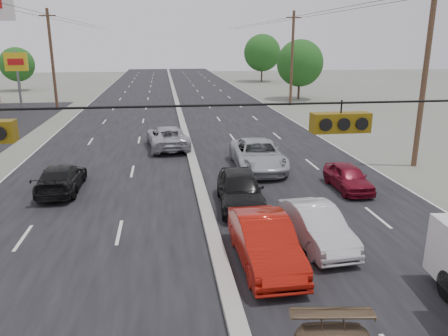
{
  "coord_description": "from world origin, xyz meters",
  "views": [
    {
      "loc": [
        -1.61,
        -7.3,
        6.83
      ],
      "look_at": [
        0.61,
        8.51,
        2.2
      ],
      "focal_mm": 35.0,
      "sensor_mm": 36.0,
      "label": 1
    }
  ],
  "objects_px": {
    "red_sedan": "(265,242)",
    "utility_pole_right_c": "(292,58)",
    "pole_sign_far": "(17,67)",
    "tree_left_far": "(17,64)",
    "oncoming_far": "(167,137)",
    "queue_car_a": "(240,189)",
    "tree_right_mid": "(300,63)",
    "queue_car_b": "(316,226)",
    "queue_car_c": "(258,155)",
    "queue_car_e": "(348,178)",
    "tree_right_far": "(262,53)",
    "utility_pole_left_c": "(52,59)",
    "utility_pole_right_b": "(425,75)",
    "oncoming_near": "(61,178)"
  },
  "relations": [
    {
      "from": "pole_sign_far",
      "to": "tree_left_far",
      "type": "bearing_deg",
      "value": 106.7
    },
    {
      "from": "queue_car_a",
      "to": "queue_car_b",
      "type": "distance_m",
      "value": 4.44
    },
    {
      "from": "queue_car_e",
      "to": "oncoming_far",
      "type": "relative_size",
      "value": 0.67
    },
    {
      "from": "queue_car_a",
      "to": "tree_left_far",
      "type": "bearing_deg",
      "value": 118.7
    },
    {
      "from": "utility_pole_left_c",
      "to": "pole_sign_far",
      "type": "height_order",
      "value": "utility_pole_left_c"
    },
    {
      "from": "red_sedan",
      "to": "utility_pole_right_b",
      "type": "bearing_deg",
      "value": 41.09
    },
    {
      "from": "tree_right_far",
      "to": "red_sedan",
      "type": "height_order",
      "value": "tree_right_far"
    },
    {
      "from": "utility_pole_right_c",
      "to": "pole_sign_far",
      "type": "relative_size",
      "value": 1.67
    },
    {
      "from": "pole_sign_far",
      "to": "red_sedan",
      "type": "height_order",
      "value": "pole_sign_far"
    },
    {
      "from": "tree_right_far",
      "to": "queue_car_c",
      "type": "relative_size",
      "value": 1.44
    },
    {
      "from": "utility_pole_left_c",
      "to": "queue_car_a",
      "type": "relative_size",
      "value": 2.18
    },
    {
      "from": "red_sedan",
      "to": "queue_car_b",
      "type": "relative_size",
      "value": 1.12
    },
    {
      "from": "queue_car_e",
      "to": "oncoming_far",
      "type": "bearing_deg",
      "value": 130.68
    },
    {
      "from": "queue_car_e",
      "to": "utility_pole_right_b",
      "type": "bearing_deg",
      "value": 32.37
    },
    {
      "from": "red_sedan",
      "to": "queue_car_c",
      "type": "relative_size",
      "value": 0.81
    },
    {
      "from": "pole_sign_far",
      "to": "tree_left_far",
      "type": "xyz_separation_m",
      "value": [
        -6.0,
        20.0,
        -0.69
      ]
    },
    {
      "from": "queue_car_c",
      "to": "red_sedan",
      "type": "bearing_deg",
      "value": -99.48
    },
    {
      "from": "pole_sign_far",
      "to": "queue_car_a",
      "type": "distance_m",
      "value": 34.9
    },
    {
      "from": "utility_pole_left_c",
      "to": "red_sedan",
      "type": "height_order",
      "value": "utility_pole_left_c"
    },
    {
      "from": "red_sedan",
      "to": "utility_pole_right_c",
      "type": "bearing_deg",
      "value": 71.32
    },
    {
      "from": "red_sedan",
      "to": "oncoming_near",
      "type": "bearing_deg",
      "value": 132.7
    },
    {
      "from": "pole_sign_far",
      "to": "oncoming_far",
      "type": "distance_m",
      "value": 24.06
    },
    {
      "from": "tree_right_far",
      "to": "queue_car_e",
      "type": "height_order",
      "value": "tree_right_far"
    },
    {
      "from": "queue_car_b",
      "to": "queue_car_c",
      "type": "distance_m",
      "value": 9.53
    },
    {
      "from": "utility_pole_right_b",
      "to": "red_sedan",
      "type": "bearing_deg",
      "value": -137.79
    },
    {
      "from": "queue_car_c",
      "to": "queue_car_e",
      "type": "relative_size",
      "value": 1.59
    },
    {
      "from": "pole_sign_far",
      "to": "tree_right_far",
      "type": "height_order",
      "value": "tree_right_far"
    },
    {
      "from": "utility_pole_left_c",
      "to": "oncoming_far",
      "type": "xyz_separation_m",
      "value": [
        11.1,
        -18.77,
        -4.37
      ]
    },
    {
      "from": "utility_pole_right_c",
      "to": "red_sedan",
      "type": "relative_size",
      "value": 2.16
    },
    {
      "from": "tree_right_mid",
      "to": "tree_right_far",
      "type": "relative_size",
      "value": 0.88
    },
    {
      "from": "utility_pole_right_b",
      "to": "pole_sign_far",
      "type": "relative_size",
      "value": 1.67
    },
    {
      "from": "queue_car_b",
      "to": "oncoming_near",
      "type": "relative_size",
      "value": 0.93
    },
    {
      "from": "utility_pole_right_c",
      "to": "tree_right_mid",
      "type": "bearing_deg",
      "value": 63.43
    },
    {
      "from": "pole_sign_far",
      "to": "tree_right_mid",
      "type": "height_order",
      "value": "tree_right_mid"
    },
    {
      "from": "red_sedan",
      "to": "oncoming_far",
      "type": "bearing_deg",
      "value": 98.64
    },
    {
      "from": "tree_left_far",
      "to": "queue_car_b",
      "type": "relative_size",
      "value": 1.48
    },
    {
      "from": "queue_car_c",
      "to": "oncoming_near",
      "type": "bearing_deg",
      "value": -164.6
    },
    {
      "from": "tree_right_far",
      "to": "queue_car_a",
      "type": "bearing_deg",
      "value": -103.57
    },
    {
      "from": "utility_pole_left_c",
      "to": "tree_left_far",
      "type": "xyz_separation_m",
      "value": [
        -9.5,
        20.0,
        -1.39
      ]
    },
    {
      "from": "tree_right_mid",
      "to": "queue_car_b",
      "type": "xyz_separation_m",
      "value": [
        -11.5,
        -38.93,
        -3.66
      ]
    },
    {
      "from": "pole_sign_far",
      "to": "queue_car_b",
      "type": "xyz_separation_m",
      "value": [
        19.5,
        -33.93,
        -3.73
      ]
    },
    {
      "from": "utility_pole_right_b",
      "to": "oncoming_near",
      "type": "height_order",
      "value": "utility_pole_right_b"
    },
    {
      "from": "utility_pole_right_b",
      "to": "oncoming_far",
      "type": "bearing_deg",
      "value": 155.87
    },
    {
      "from": "utility_pole_left_c",
      "to": "queue_car_b",
      "type": "bearing_deg",
      "value": -64.75
    },
    {
      "from": "utility_pole_right_c",
      "to": "tree_left_far",
      "type": "bearing_deg",
      "value": 149.9
    },
    {
      "from": "queue_car_c",
      "to": "oncoming_far",
      "type": "height_order",
      "value": "queue_car_c"
    },
    {
      "from": "utility_pole_right_c",
      "to": "queue_car_a",
      "type": "relative_size",
      "value": 2.18
    },
    {
      "from": "utility_pole_left_c",
      "to": "tree_right_far",
      "type": "bearing_deg",
      "value": 46.47
    },
    {
      "from": "oncoming_far",
      "to": "queue_car_a",
      "type": "bearing_deg",
      "value": 98.54
    },
    {
      "from": "tree_right_mid",
      "to": "oncoming_far",
      "type": "height_order",
      "value": "tree_right_mid"
    }
  ]
}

